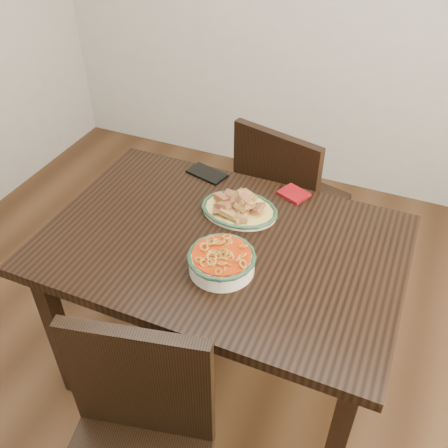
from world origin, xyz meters
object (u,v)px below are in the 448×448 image
at_px(chair_far, 285,198).
at_px(smartphone, 207,174).
at_px(dining_table, 222,260).
at_px(fish_plate, 239,203).
at_px(noodle_bowl, 222,259).

bearing_deg(chair_far, smartphone, 63.63).
height_order(dining_table, smartphone, smartphone).
bearing_deg(chair_far, fish_plate, 99.38).
bearing_deg(dining_table, chair_far, 86.46).
bearing_deg(noodle_bowl, fish_plate, 101.07).
xyz_separation_m(noodle_bowl, smartphone, (-0.28, 0.49, -0.04)).
xyz_separation_m(dining_table, fish_plate, (-0.00, 0.17, 0.14)).
bearing_deg(dining_table, noodle_bowl, -66.73).
height_order(noodle_bowl, smartphone, noodle_bowl).
bearing_deg(smartphone, noodle_bowl, -45.74).
relative_size(fish_plate, noodle_bowl, 1.26).
distance_m(dining_table, chair_far, 0.68).
relative_size(chair_far, noodle_bowl, 3.96).
relative_size(dining_table, smartphone, 7.78).
bearing_deg(smartphone, fish_plate, -25.54).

